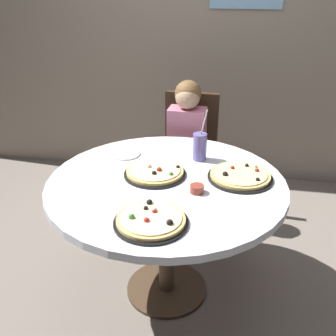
# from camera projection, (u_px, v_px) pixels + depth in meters

# --- Properties ---
(ground_plane) EXTENTS (8.00, 8.00, 0.00)m
(ground_plane) POSITION_uv_depth(u_px,v_px,m) (167.00, 289.00, 2.41)
(ground_plane) COLOR slate
(wall_with_window) EXTENTS (5.20, 0.14, 2.90)m
(wall_with_window) POSITION_uv_depth(u_px,v_px,m) (203.00, 11.00, 3.25)
(wall_with_window) COLOR gray
(wall_with_window) RESTS_ON ground_plane
(dining_table) EXTENTS (1.26, 1.26, 0.75)m
(dining_table) POSITION_uv_depth(u_px,v_px,m) (166.00, 196.00, 2.12)
(dining_table) COLOR silver
(dining_table) RESTS_ON ground_plane
(chair_wooden) EXTENTS (0.42, 0.42, 0.95)m
(chair_wooden) POSITION_uv_depth(u_px,v_px,m) (189.00, 150.00, 2.99)
(chair_wooden) COLOR #382619
(chair_wooden) RESTS_ON ground_plane
(diner_child) EXTENTS (0.27, 0.42, 1.08)m
(diner_child) POSITION_uv_depth(u_px,v_px,m) (184.00, 166.00, 2.85)
(diner_child) COLOR #3F4766
(diner_child) RESTS_ON ground_plane
(pizza_veggie) EXTENTS (0.34, 0.34, 0.05)m
(pizza_veggie) POSITION_uv_depth(u_px,v_px,m) (155.00, 172.00, 2.13)
(pizza_veggie) COLOR black
(pizza_veggie) RESTS_ON dining_table
(pizza_cheese) EXTENTS (0.33, 0.33, 0.05)m
(pizza_cheese) POSITION_uv_depth(u_px,v_px,m) (151.00, 220.00, 1.71)
(pizza_cheese) COLOR black
(pizza_cheese) RESTS_ON dining_table
(pizza_pepperoni) EXTENTS (0.35, 0.35, 0.05)m
(pizza_pepperoni) POSITION_uv_depth(u_px,v_px,m) (240.00, 176.00, 2.09)
(pizza_pepperoni) COLOR black
(pizza_pepperoni) RESTS_ON dining_table
(soda_cup) EXTENTS (0.08, 0.08, 0.31)m
(soda_cup) POSITION_uv_depth(u_px,v_px,m) (200.00, 147.00, 2.28)
(soda_cup) COLOR #6659A5
(soda_cup) RESTS_ON dining_table
(sauce_bowl) EXTENTS (0.07, 0.07, 0.04)m
(sauce_bowl) POSITION_uv_depth(u_px,v_px,m) (197.00, 189.00, 1.96)
(sauce_bowl) COLOR brown
(sauce_bowl) RESTS_ON dining_table
(plate_small) EXTENTS (0.18, 0.18, 0.01)m
(plate_small) POSITION_uv_depth(u_px,v_px,m) (125.00, 154.00, 2.37)
(plate_small) COLOR white
(plate_small) RESTS_ON dining_table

